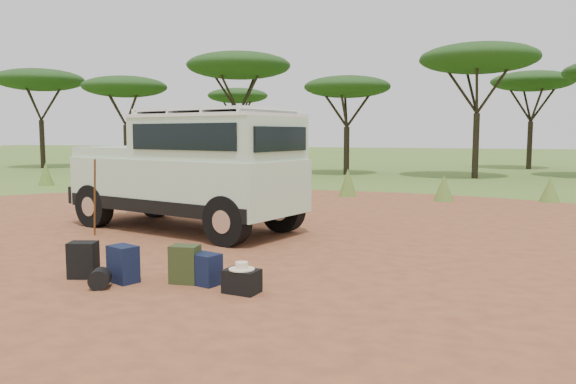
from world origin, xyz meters
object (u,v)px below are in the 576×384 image
(safari_vehicle, at_px, (191,173))
(backpack_olive, at_px, (185,264))
(walking_staff, at_px, (95,198))
(backpack_black, at_px, (83,260))
(duffel_navy, at_px, (206,269))
(hard_case, at_px, (242,281))
(backpack_navy, at_px, (123,264))

(safari_vehicle, distance_m, backpack_olive, 4.35)
(safari_vehicle, relative_size, walking_staff, 3.47)
(walking_staff, height_order, backpack_black, walking_staff)
(safari_vehicle, distance_m, duffel_navy, 4.49)
(safari_vehicle, distance_m, walking_staff, 1.98)
(backpack_olive, bearing_deg, backpack_black, -177.91)
(walking_staff, relative_size, hard_case, 3.63)
(walking_staff, relative_size, backpack_olive, 3.02)
(walking_staff, xyz_separation_m, hard_case, (4.20, -2.72, -0.62))
(backpack_navy, xyz_separation_m, duffel_navy, (1.12, 0.23, -0.04))
(backpack_navy, bearing_deg, duffel_navy, 34.38)
(backpack_olive, distance_m, hard_case, 0.95)
(safari_vehicle, xyz_separation_m, backpack_olive, (1.86, -3.82, -0.95))
(walking_staff, height_order, hard_case, walking_staff)
(duffel_navy, bearing_deg, backpack_navy, -150.83)
(backpack_black, height_order, duffel_navy, backpack_black)
(backpack_black, bearing_deg, backpack_navy, -20.10)
(safari_vehicle, relative_size, backpack_navy, 10.70)
(walking_staff, bearing_deg, safari_vehicle, -2.35)
(duffel_navy, relative_size, hard_case, 0.98)
(backpack_olive, relative_size, duffel_navy, 1.23)
(walking_staff, relative_size, backpack_black, 3.07)
(safari_vehicle, xyz_separation_m, backpack_black, (0.36, -4.00, -0.95))
(backpack_black, height_order, backpack_navy, backpack_black)
(backpack_black, distance_m, duffel_navy, 1.81)
(duffel_navy, bearing_deg, backpack_black, -156.58)
(hard_case, bearing_deg, safari_vehicle, 133.55)
(backpack_black, bearing_deg, safari_vehicle, 78.73)
(backpack_black, relative_size, duffel_navy, 1.20)
(safari_vehicle, relative_size, backpack_olive, 10.47)
(safari_vehicle, distance_m, backpack_black, 4.13)
(walking_staff, distance_m, backpack_olive, 4.16)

